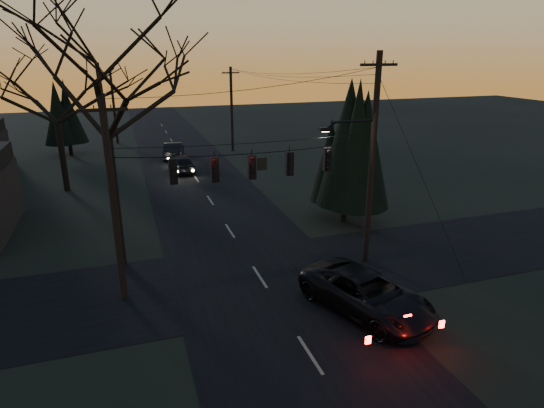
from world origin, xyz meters
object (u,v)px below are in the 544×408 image
object	(u,v)px
bare_tree_left	(101,82)
sedan_oncoming_b	(174,151)
evergreen_right	(347,151)
utility_pole_far_r	(233,151)
suv_near	(366,294)
sedan_oncoming_a	(182,163)
utility_pole_right	(365,261)
utility_pole_far_l	(118,143)
utility_pole_left	(125,298)

from	to	relation	value
bare_tree_left	sedan_oncoming_b	world-z (taller)	bare_tree_left
evergreen_right	sedan_oncoming_b	bearing A→B (deg)	110.74
sedan_oncoming_b	utility_pole_far_r	bearing A→B (deg)	-152.45
bare_tree_left	suv_near	distance (m)	14.34
utility_pole_far_r	sedan_oncoming_b	world-z (taller)	utility_pole_far_r
sedan_oncoming_a	bare_tree_left	bearing A→B (deg)	68.02
utility_pole_right	evergreen_right	xyz separation A→B (m)	(1.53, 5.40, 4.43)
utility_pole_far_r	sedan_oncoming_a	distance (m)	9.68
utility_pole_far_l	suv_near	world-z (taller)	utility_pole_far_l
suv_near	sedan_oncoming_b	size ratio (longest dim) A/B	1.19
utility_pole_far_l	evergreen_right	bearing A→B (deg)	-66.93
utility_pole_right	bare_tree_left	bearing A→B (deg)	163.10
bare_tree_left	suv_near	bearing A→B (deg)	-39.52
bare_tree_left	sedan_oncoming_b	bearing A→B (deg)	76.92
utility_pole_left	utility_pole_right	bearing A→B (deg)	0.00
utility_pole_right	sedan_oncoming_a	size ratio (longest dim) A/B	2.27
utility_pole_far_l	evergreen_right	distance (m)	33.55
suv_near	sedan_oncoming_b	xyz separation A→B (m)	(-4.00, 30.20, -0.00)
suv_near	sedan_oncoming_b	bearing A→B (deg)	77.81
utility_pole_far_l	sedan_oncoming_b	size ratio (longest dim) A/B	1.65
utility_pole_far_r	bare_tree_left	world-z (taller)	bare_tree_left
evergreen_right	suv_near	bearing A→B (deg)	-111.92
utility_pole_left	suv_near	world-z (taller)	utility_pole_left
utility_pole_far_l	evergreen_right	world-z (taller)	evergreen_right
bare_tree_left	suv_near	xyz separation A→B (m)	(9.25, -7.63, -7.87)
bare_tree_left	utility_pole_left	bearing A→B (deg)	-89.25
bare_tree_left	utility_pole_right	bearing A→B (deg)	-16.90
sedan_oncoming_a	evergreen_right	bearing A→B (deg)	112.11
evergreen_right	suv_near	world-z (taller)	evergreen_right
suv_near	sedan_oncoming_a	distance (m)	25.13
utility_pole_left	bare_tree_left	size ratio (longest dim) A/B	0.69
utility_pole_far_r	bare_tree_left	xyz separation A→B (m)	(-11.55, -24.49, 8.67)
utility_pole_right	sedan_oncoming_a	xyz separation A→B (m)	(-6.30, 20.70, 0.75)
utility_pole_left	utility_pole_far_r	world-z (taller)	same
sedan_oncoming_a	sedan_oncoming_b	world-z (taller)	sedan_oncoming_b
utility_pole_right	sedan_oncoming_a	distance (m)	21.65
utility_pole_left	evergreen_right	distance (m)	14.79
bare_tree_left	evergreen_right	size ratio (longest dim) A/B	1.62
utility_pole_left	utility_pole_far_l	bearing A→B (deg)	90.00
bare_tree_left	utility_pole_far_r	bearing A→B (deg)	64.76
utility_pole_right	sedan_oncoming_b	distance (m)	26.85
utility_pole_far_r	sedan_oncoming_a	xyz separation A→B (m)	(-6.30, -7.30, 0.75)
sedan_oncoming_a	sedan_oncoming_b	distance (m)	5.39
utility_pole_far_r	evergreen_right	size ratio (longest dim) A/B	1.11
utility_pole_right	utility_pole_far_l	xyz separation A→B (m)	(-11.50, 36.00, 0.00)
bare_tree_left	sedan_oncoming_a	xyz separation A→B (m)	(5.25, 17.19, -7.92)
evergreen_right	suv_near	size ratio (longest dim) A/B	1.33
utility_pole_far_r	utility_pole_left	bearing A→B (deg)	-112.33
bare_tree_left	sedan_oncoming_b	xyz separation A→B (m)	(5.25, 22.58, -7.87)
utility_pole_far_r	suv_near	bearing A→B (deg)	-94.10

